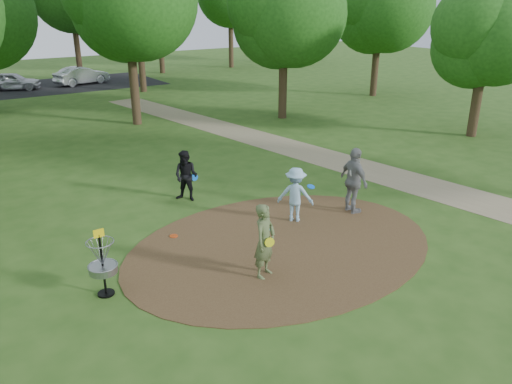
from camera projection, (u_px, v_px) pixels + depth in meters
ground at (282, 246)px, 12.84m from camera, size 100.00×100.00×0.00m
dirt_clearing at (282, 245)px, 12.84m from camera, size 8.40×8.40×0.02m
footpath at (394, 177)px, 17.78m from camera, size 7.55×39.89×0.01m
parking_lot at (62, 85)px, 37.09m from camera, size 14.00×8.00×0.01m
player_observer_with_disc at (265, 241)px, 11.13m from camera, size 0.76×0.66×1.76m
player_throwing_with_disc at (295, 195)px, 14.03m from camera, size 1.23×1.15×1.59m
player_walking_with_disc at (186, 176)px, 15.49m from camera, size 0.96×0.99×1.61m
player_waiting_with_disc at (354, 181)px, 14.53m from camera, size 0.63×1.21×1.98m
disc_ground_cyan at (267, 229)px, 13.72m from camera, size 0.22×0.22×0.02m
disc_ground_red at (174, 236)px, 13.31m from camera, size 0.22×0.22×0.02m
car_left at (12, 81)px, 34.84m from camera, size 3.91×2.72×1.24m
car_right at (82, 76)px, 37.18m from camera, size 4.21×2.42×1.31m
disc_golf_basket at (102, 258)px, 10.41m from camera, size 0.63×0.63×1.54m
tree_ring at (186, 18)px, 19.04m from camera, size 37.11×45.72×9.08m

